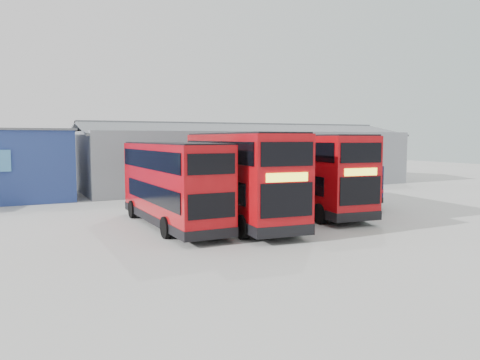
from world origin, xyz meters
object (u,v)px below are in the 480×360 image
at_px(maintenance_shed, 244,157).
at_px(double_decker_centre, 239,178).
at_px(single_decker_blue, 320,182).
at_px(double_decker_left, 172,185).
at_px(double_decker_right, 307,174).

height_order(maintenance_shed, double_decker_centre, maintenance_shed).
bearing_deg(single_decker_blue, double_decker_centre, 27.53).
height_order(double_decker_left, single_decker_blue, double_decker_left).
height_order(double_decker_right, single_decker_blue, double_decker_right).
height_order(double_decker_left, double_decker_right, double_decker_right).
relative_size(double_decker_right, single_decker_blue, 1.12).
distance_m(double_decker_left, single_decker_blue, 13.70).
xyz_separation_m(double_decker_left, single_decker_blue, (12.75, 4.97, -0.78)).
distance_m(maintenance_shed, double_decker_left, 21.71).
xyz_separation_m(maintenance_shed, double_decker_left, (-12.89, -17.47, -0.49)).
xyz_separation_m(maintenance_shed, double_decker_centre, (-9.39, -18.00, -0.25)).
bearing_deg(double_decker_centre, maintenance_shed, 67.98).
xyz_separation_m(maintenance_shed, double_decker_right, (-4.15, -16.57, -0.29)).
distance_m(double_decker_left, double_decker_right, 8.80).
relative_size(double_decker_centre, single_decker_blue, 1.14).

